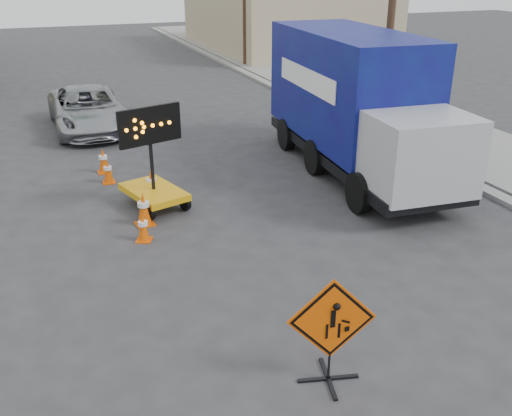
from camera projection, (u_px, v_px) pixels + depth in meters
ground at (301, 333)px, 9.39m from camera, size 100.00×100.00×0.00m
curb_right at (301, 100)px, 24.57m from camera, size 0.40×60.00×0.12m
sidewalk_right at (348, 96)px, 25.33m from camera, size 4.00×60.00×0.15m
building_right_far at (283, 13)px, 38.40m from camera, size 10.00×14.00×4.60m
construction_sign at (331, 329)px, 7.99m from camera, size 1.25×0.89×1.70m
arrow_board at (153, 185)px, 13.93m from camera, size 1.56×2.01×2.54m
pickup_truck at (88, 109)px, 20.31m from camera, size 2.55×5.35×1.47m
box_truck at (355, 111)px, 15.92m from camera, size 3.09×8.27×3.85m
cone_a at (143, 227)px, 12.34m from camera, size 0.44×0.44×0.65m
cone_b at (144, 209)px, 13.05m from camera, size 0.47×0.47×0.81m
cone_c at (151, 184)px, 14.49m from camera, size 0.40×0.40×0.78m
cone_d at (108, 171)px, 15.55m from camera, size 0.36×0.36×0.67m
cone_e at (103, 160)px, 16.28m from camera, size 0.38×0.38×0.73m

